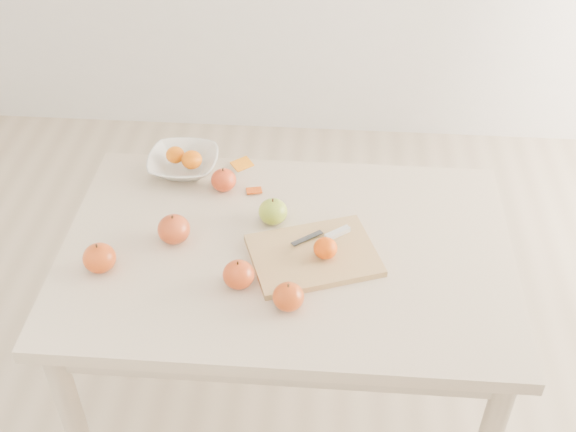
{
  "coord_description": "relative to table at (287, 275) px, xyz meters",
  "views": [
    {
      "loc": [
        0.11,
        -1.41,
        2.04
      ],
      "look_at": [
        0.0,
        0.05,
        0.82
      ],
      "focal_mm": 45.0,
      "sensor_mm": 36.0,
      "label": 1
    }
  ],
  "objects": [
    {
      "name": "paring_knife",
      "position": [
        0.12,
        0.04,
        0.12
      ],
      "size": [
        0.16,
        0.09,
        0.01
      ],
      "color": "silver",
      "rests_on": "cutting_board"
    },
    {
      "name": "board_tangerine",
      "position": [
        0.1,
        -0.04,
        0.14
      ],
      "size": [
        0.06,
        0.06,
        0.05
      ],
      "primitive_type": "ellipsoid",
      "color": "#D84807",
      "rests_on": "cutting_board"
    },
    {
      "name": "apple_red_b",
      "position": [
        -0.47,
        -0.11,
        0.14
      ],
      "size": [
        0.08,
        0.08,
        0.08
      ],
      "primitive_type": "ellipsoid",
      "color": "#A41B0D",
      "rests_on": "table"
    },
    {
      "name": "orange_peel_a",
      "position": [
        -0.16,
        0.36,
        0.1
      ],
      "size": [
        0.07,
        0.07,
        0.01
      ],
      "primitive_type": "cube",
      "rotation": [
        0.21,
        0.0,
        0.7
      ],
      "color": "orange",
      "rests_on": "table"
    },
    {
      "name": "apple_red_c",
      "position": [
        0.02,
        -0.21,
        0.13
      ],
      "size": [
        0.08,
        0.08,
        0.07
      ],
      "primitive_type": "ellipsoid",
      "color": "maroon",
      "rests_on": "table"
    },
    {
      "name": "orange_peel_b",
      "position": [
        -0.11,
        0.24,
        0.1
      ],
      "size": [
        0.05,
        0.04,
        0.01
      ],
      "primitive_type": "cube",
      "rotation": [
        -0.14,
        0.0,
        0.22
      ],
      "color": "#CA480E",
      "rests_on": "table"
    },
    {
      "name": "cutting_board",
      "position": [
        0.07,
        -0.03,
        0.11
      ],
      "size": [
        0.38,
        0.33,
        0.02
      ],
      "primitive_type": "cube",
      "rotation": [
        0.0,
        0.0,
        0.34
      ],
      "color": "tan",
      "rests_on": "table"
    },
    {
      "name": "bowl_tangerine_near",
      "position": [
        -0.36,
        0.34,
        0.15
      ],
      "size": [
        0.06,
        0.06,
        0.05
      ],
      "primitive_type": "ellipsoid",
      "color": "#C76007",
      "rests_on": "fruit_bowl"
    },
    {
      "name": "bowl_tangerine_far",
      "position": [
        -0.31,
        0.31,
        0.15
      ],
      "size": [
        0.06,
        0.06,
        0.05
      ],
      "primitive_type": "ellipsoid",
      "color": "#E06507",
      "rests_on": "fruit_bowl"
    },
    {
      "name": "apple_red_a",
      "position": [
        -0.2,
        0.24,
        0.13
      ],
      "size": [
        0.07,
        0.07,
        0.07
      ],
      "primitive_type": "ellipsoid",
      "color": "#9B030D",
      "rests_on": "table"
    },
    {
      "name": "apple_red_e",
      "position": [
        -0.11,
        -0.15,
        0.13
      ],
      "size": [
        0.08,
        0.08,
        0.07
      ],
      "primitive_type": "ellipsoid",
      "color": "#9A110E",
      "rests_on": "table"
    },
    {
      "name": "apple_red_d",
      "position": [
        -0.3,
        0.01,
        0.14
      ],
      "size": [
        0.09,
        0.09,
        0.08
      ],
      "primitive_type": "ellipsoid",
      "color": "maroon",
      "rests_on": "table"
    },
    {
      "name": "apple_green",
      "position": [
        -0.05,
        0.11,
        0.14
      ],
      "size": [
        0.08,
        0.08,
        0.07
      ],
      "primitive_type": "ellipsoid",
      "color": "olive",
      "rests_on": "table"
    },
    {
      "name": "table",
      "position": [
        0.0,
        0.0,
        0.0
      ],
      "size": [
        1.2,
        0.8,
        0.75
      ],
      "color": "beige",
      "rests_on": "ground"
    },
    {
      "name": "ground",
      "position": [
        0.0,
        0.0,
        -0.65
      ],
      "size": [
        3.5,
        3.5,
        0.0
      ],
      "primitive_type": "plane",
      "color": "#C6B293",
      "rests_on": "ground"
    },
    {
      "name": "fruit_bowl",
      "position": [
        -0.34,
        0.33,
        0.12
      ],
      "size": [
        0.21,
        0.21,
        0.05
      ],
      "primitive_type": "imported",
      "color": "silver",
      "rests_on": "table"
    }
  ]
}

